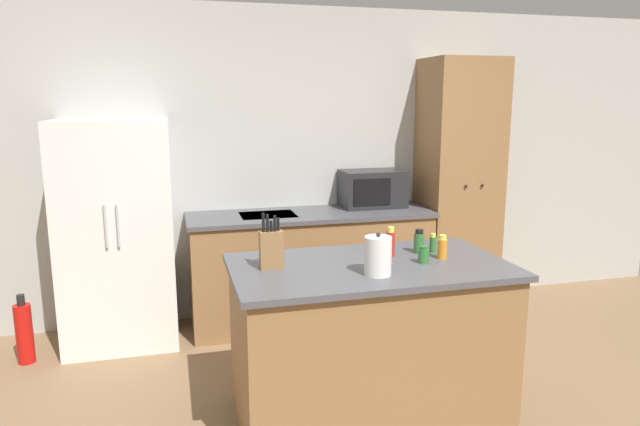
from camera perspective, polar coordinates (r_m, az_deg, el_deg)
The scene contains 14 objects.
wall_back at distance 4.94m, azimuth -1.15°, elevation 4.97°, with size 7.20×0.06×2.60m.
refrigerator at distance 4.54m, azimuth -19.63°, elevation -2.00°, with size 0.82×0.68×1.70m.
back_counter at distance 4.78m, azimuth -0.94°, elevation -5.43°, with size 2.00×0.64×0.94m.
pantry_cabinet at distance 5.16m, azimuth 13.63°, elevation 2.62°, with size 0.63×0.55×2.19m.
kitchen_island at distance 3.40m, azimuth 4.87°, elevation -12.64°, with size 1.56×0.88×0.93m.
microwave at distance 4.91m, azimuth 5.27°, elevation 2.44°, with size 0.54×0.34×0.31m.
knife_block at distance 3.12m, azimuth -4.89°, elevation -3.56°, with size 0.13×0.06×0.31m.
spice_bottle_tall_dark at distance 3.49m, azimuth 9.88°, elevation -2.87°, with size 0.06×0.06×0.14m.
spice_bottle_short_red at distance 3.52m, azimuth 11.23°, elevation -3.01°, with size 0.04×0.04×0.11m.
spice_bottle_amber_oil at distance 3.39m, azimuth 7.07°, elevation -2.93°, with size 0.05×0.05×0.17m.
spice_bottle_green_herb at distance 3.38m, azimuth 12.14°, elevation -3.42°, with size 0.06×0.06×0.14m.
spice_bottle_pale_salt at distance 3.28m, azimuth 10.31°, elevation -4.17°, with size 0.06×0.06×0.10m.
kettle at distance 3.01m, azimuth 5.81°, elevation -4.28°, with size 0.14×0.14×0.23m.
fire_extinguisher at distance 4.62m, azimuth -27.47°, elevation -10.58°, with size 0.12×0.12×0.51m.
Camera 1 is at (-1.17, -2.44, 1.84)m, focal length 32.00 mm.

